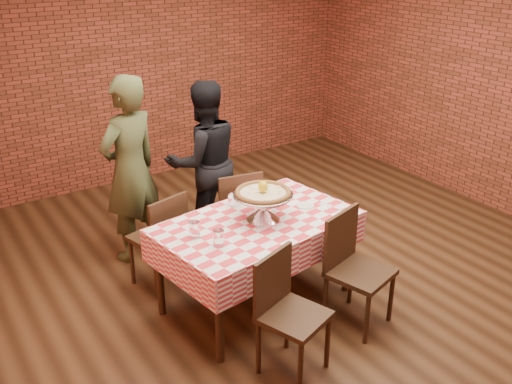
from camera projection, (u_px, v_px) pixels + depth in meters
ground at (296, 279)px, 5.09m from camera, size 6.00×6.00×0.00m
back_wall at (148, 61)px, 6.78m from camera, size 5.50×0.00×5.50m
table at (257, 262)px, 4.63m from camera, size 1.65×1.13×0.75m
tablecloth at (257, 235)px, 4.53m from camera, size 1.69×1.17×0.26m
pizza_stand at (263, 206)px, 4.46m from camera, size 0.59×0.59×0.21m
pizza at (263, 193)px, 4.42m from camera, size 0.54×0.54×0.03m
lemon at (263, 187)px, 4.39m from camera, size 0.09×0.09×0.10m
water_glass_left at (219, 238)px, 4.08m from camera, size 0.09×0.09×0.13m
water_glass_right at (195, 230)px, 4.20m from camera, size 0.09×0.09×0.13m
side_plate at (305, 206)px, 4.71m from camera, size 0.16×0.16×0.01m
sweetener_packet_a at (329, 206)px, 4.71m from camera, size 0.06×0.05×0.00m
sweetener_packet_b at (322, 204)px, 4.75m from camera, size 0.05×0.04×0.00m
condiment_caddy at (235, 198)px, 4.71m from camera, size 0.11×0.10×0.13m
chair_near_left at (294, 318)px, 3.85m from camera, size 0.51×0.51×0.88m
chair_near_right at (361, 273)px, 4.34m from camera, size 0.53×0.53×0.91m
chair_far_left at (157, 239)px, 4.87m from camera, size 0.48×0.48×0.87m
chair_far_right at (234, 212)px, 5.31m from camera, size 0.48×0.48×0.89m
diner_olive at (130, 170)px, 5.14m from camera, size 0.74×0.61×1.74m
diner_black at (204, 161)px, 5.54m from camera, size 0.83×0.68×1.60m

